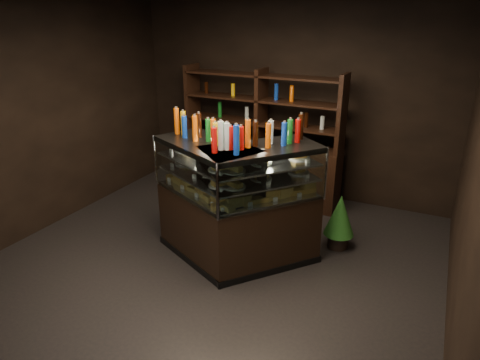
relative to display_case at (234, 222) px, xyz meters
name	(u,v)px	position (x,y,z in m)	size (l,w,h in m)	color
ground	(213,263)	(-0.18, -0.21, -0.48)	(5.00, 5.00, 0.00)	black
room_shell	(208,98)	(-0.18, -0.21, 1.46)	(5.02, 5.02, 3.01)	black
display_case	(234,222)	(0.00, 0.00, 0.00)	(1.99, 1.42, 1.42)	black
food_display	(234,178)	(0.00, -0.01, 0.56)	(1.64, 1.02, 0.44)	gold
bottles_top	(234,132)	(0.00, 0.00, 1.08)	(1.47, 0.88, 0.30)	#147223
potted_conifer	(340,214)	(1.05, 0.79, -0.02)	(0.37, 0.37, 0.79)	black
back_shelving	(260,160)	(-0.47, 1.84, 0.13)	(2.50, 0.49, 2.00)	black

